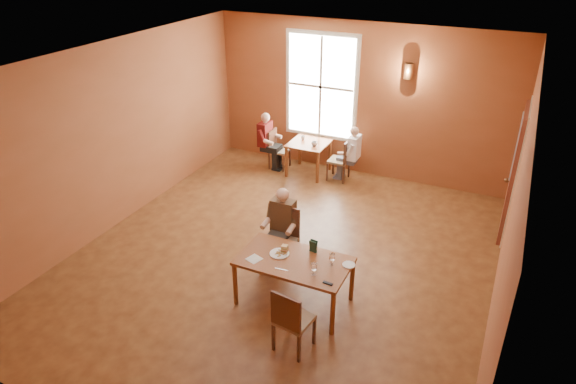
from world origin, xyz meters
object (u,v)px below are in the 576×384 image
at_px(chair_diner_main, 281,240).
at_px(diner_main, 280,235).
at_px(main_table, 294,281).
at_px(diner_maroon, 278,142).
at_px(chair_diner_white, 339,160).
at_px(chair_diner_maroon, 280,149).
at_px(diner_white, 340,154).
at_px(second_table, 308,158).
at_px(chair_empty, 294,318).

distance_m(chair_diner_main, diner_main, 0.11).
bearing_deg(main_table, diner_maroon, 118.74).
bearing_deg(diner_main, chair_diner_white, -85.09).
distance_m(main_table, chair_diner_maroon, 4.37).
bearing_deg(diner_white, second_table, 90.00).
xyz_separation_m(chair_diner_main, chair_diner_white, (-0.28, 3.19, -0.04)).
relative_size(main_table, chair_diner_white, 1.72).
distance_m(diner_white, chair_diner_maroon, 1.34).
height_order(chair_diner_white, diner_white, diner_white).
distance_m(diner_main, second_table, 3.36).
xyz_separation_m(chair_diner_main, chair_diner_maroon, (-1.58, 3.19, -0.06)).
xyz_separation_m(diner_white, chair_diner_maroon, (-1.33, 0.00, -0.13)).
xyz_separation_m(chair_diner_main, diner_main, (0.00, -0.03, 0.11)).
bearing_deg(diner_white, diner_main, -175.62).
height_order(chair_empty, chair_diner_white, chair_empty).
relative_size(diner_white, diner_maroon, 0.95).
bearing_deg(main_table, second_table, 110.38).
bearing_deg(chair_diner_maroon, diner_main, 26.08).
height_order(main_table, chair_diner_main, chair_diner_main).
bearing_deg(diner_main, diner_maroon, -63.49).
xyz_separation_m(second_table, chair_diner_maroon, (-0.65, 0.00, 0.07)).
height_order(main_table, diner_white, diner_white).
bearing_deg(diner_white, chair_diner_main, -175.58).
height_order(diner_main, chair_empty, diner_main).
relative_size(diner_main, diner_white, 1.06).
distance_m(chair_diner_main, diner_white, 3.20).
bearing_deg(main_table, diner_main, 128.88).
xyz_separation_m(chair_empty, chair_diner_maroon, (-2.43, 4.60, -0.03)).
relative_size(chair_diner_white, chair_diner_maroon, 1.04).
height_order(main_table, diner_maroon, diner_maroon).
bearing_deg(chair_diner_main, chair_empty, 120.97).
height_order(chair_empty, diner_maroon, diner_maroon).
bearing_deg(chair_diner_main, diner_main, 90.00).
distance_m(main_table, second_table, 4.10).
bearing_deg(chair_diner_white, second_table, 90.00).
height_order(chair_diner_main, diner_white, diner_white).
xyz_separation_m(main_table, diner_maroon, (-2.11, 3.84, 0.23)).
relative_size(chair_diner_main, diner_maroon, 0.82).
bearing_deg(second_table, diner_main, -73.95).
bearing_deg(chair_diner_main, second_table, -73.81).
bearing_deg(chair_diner_maroon, second_table, 90.00).
height_order(chair_diner_main, chair_diner_white, chair_diner_main).
bearing_deg(diner_main, diner_white, -85.62).
xyz_separation_m(chair_empty, diner_white, (-1.10, 4.60, 0.10)).
distance_m(chair_empty, chair_diner_white, 4.74).
distance_m(chair_empty, chair_diner_maroon, 5.20).
xyz_separation_m(chair_diner_main, diner_white, (-0.25, 3.19, 0.08)).
xyz_separation_m(chair_empty, chair_diner_white, (-1.13, 4.60, -0.02)).
bearing_deg(chair_diner_white, diner_main, -175.09).
height_order(chair_empty, second_table, chair_empty).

